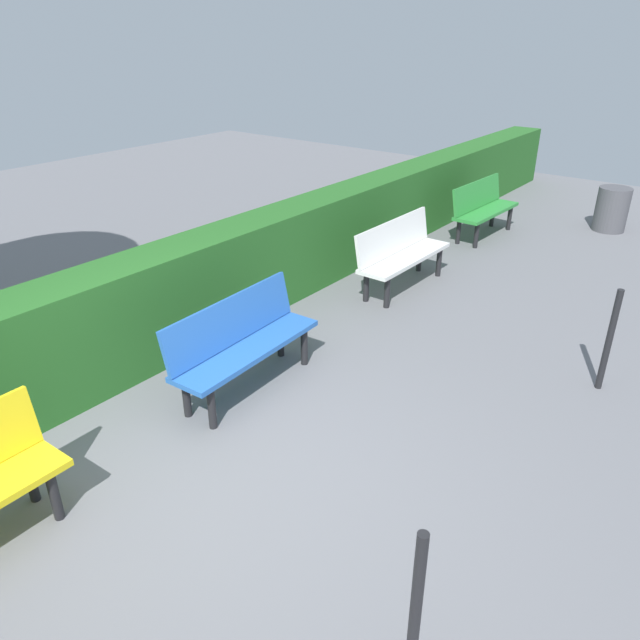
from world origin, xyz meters
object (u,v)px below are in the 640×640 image
Objects in this scene: bench_green at (483,206)px; bench_blue at (242,340)px; bench_white at (401,251)px; trash_bin at (612,209)px.

bench_green is 5.56m from bench_blue.
bench_white is at bearing 179.10° from bench_blue.
bench_green is at bearing -178.18° from bench_white.
bench_blue is at bearing 2.29° from bench_white.
bench_green is 0.92× the size of bench_blue.
bench_green is at bearing 178.88° from bench_blue.
trash_bin is (-4.17, 1.51, -0.13)m from bench_white.
bench_white reaches higher than trash_bin.
trash_bin is (-7.12, 1.43, -0.13)m from bench_blue.
bench_green is 2.61m from bench_white.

